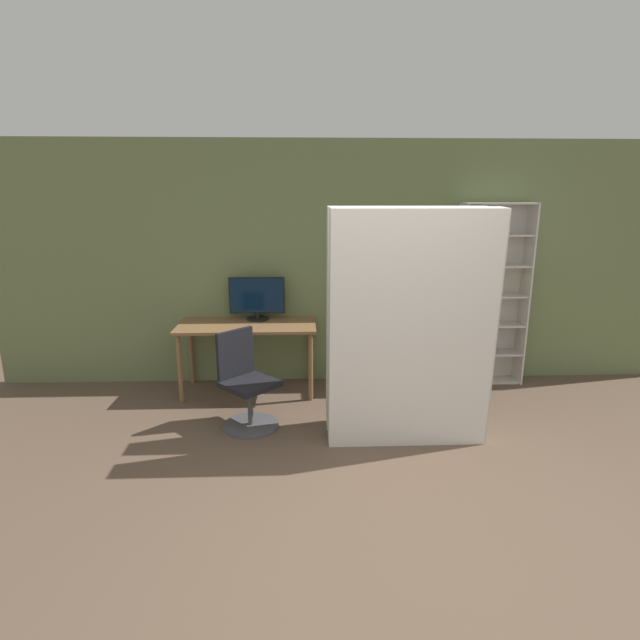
% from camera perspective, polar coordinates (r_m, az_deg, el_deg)
% --- Properties ---
extents(ground_plane, '(16.00, 16.00, 0.00)m').
position_cam_1_polar(ground_plane, '(3.42, 8.60, -24.31)').
color(ground_plane, brown).
extents(wall_back, '(8.00, 0.06, 2.70)m').
position_cam_1_polar(wall_back, '(5.66, 3.57, 6.32)').
color(wall_back, '#6B7A4C').
rests_on(wall_back, ground).
extents(desk, '(1.48, 0.68, 0.77)m').
position_cam_1_polar(desk, '(5.44, -8.31, -1.38)').
color(desk, brown).
rests_on(desk, ground).
extents(monitor, '(0.61, 0.25, 0.48)m').
position_cam_1_polar(monitor, '(5.54, -7.21, 2.53)').
color(monitor, black).
rests_on(monitor, desk).
extents(office_chair, '(0.62, 0.62, 0.91)m').
position_cam_1_polar(office_chair, '(4.72, -8.45, -7.84)').
color(office_chair, '#4C4C51').
rests_on(office_chair, ground).
extents(bookshelf, '(0.78, 0.28, 2.03)m').
position_cam_1_polar(bookshelf, '(5.92, 18.02, 2.47)').
color(bookshelf, beige).
rests_on(bookshelf, ground).
extents(mattress_near, '(1.37, 0.32, 2.03)m').
position_cam_1_polar(mattress_near, '(4.20, 10.48, -1.32)').
color(mattress_near, silver).
rests_on(mattress_near, ground).
extents(mattress_far, '(1.37, 0.28, 2.02)m').
position_cam_1_polar(mattress_far, '(4.52, 9.57, -0.20)').
color(mattress_far, silver).
rests_on(mattress_far, ground).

